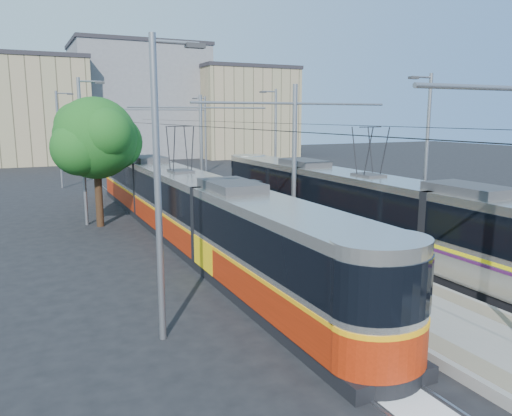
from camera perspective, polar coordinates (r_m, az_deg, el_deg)
ground at (r=16.21m, az=18.70°, el=-11.78°), size 160.00×160.00×0.00m
platform at (r=30.17m, az=-4.25°, el=-0.69°), size 4.00×50.00×0.30m
tactile_strip_left at (r=29.66m, az=-6.86°, el=-0.63°), size 0.70×50.00×0.01m
tactile_strip_right at (r=30.69m, az=-1.73°, el=-0.18°), size 0.70×50.00×0.01m
rails at (r=30.20m, az=-4.25°, el=-0.94°), size 8.71×70.00×0.03m
track_arrow at (r=12.00m, az=16.11°, el=-19.88°), size 1.20×5.00×0.01m
tram_left at (r=24.79m, az=-8.49°, el=0.42°), size 2.43×31.84×5.50m
tram_right at (r=23.44m, az=12.58°, el=0.08°), size 2.43×28.14×5.50m
catenary at (r=27.01m, az=-2.16°, el=7.37°), size 9.20×70.00×7.00m
street_lamps at (r=33.41m, az=-6.86°, el=7.32°), size 15.18×38.22×8.00m
shelter at (r=26.90m, az=-0.33°, el=0.87°), size 0.66×1.05×2.27m
tree at (r=28.42m, az=-17.34°, el=7.48°), size 4.82×4.45×7.00m
building_left at (r=70.61m, az=-25.37°, el=10.07°), size 16.32×12.24×13.33m
building_centre at (r=76.48m, az=-13.18°, el=11.79°), size 18.36×14.28×16.10m
building_right at (r=75.16m, az=-1.44°, el=10.90°), size 14.28×10.20×13.02m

